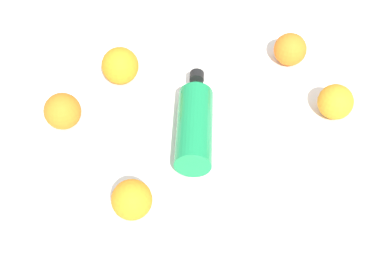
{
  "coord_description": "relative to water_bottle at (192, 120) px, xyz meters",
  "views": [
    {
      "loc": [
        0.0,
        -0.73,
        0.86
      ],
      "look_at": [
        -0.04,
        -0.04,
        0.04
      ],
      "focal_mm": 50.77,
      "sensor_mm": 36.0,
      "label": 1
    }
  ],
  "objects": [
    {
      "name": "ground_plane",
      "position": [
        0.04,
        0.02,
        -0.04
      ],
      "size": [
        2.4,
        2.4,
        0.0
      ],
      "primitive_type": "plane",
      "color": "silver"
    },
    {
      "name": "water_bottle",
      "position": [
        0.0,
        0.0,
        0.0
      ],
      "size": [
        0.08,
        0.25,
        0.07
      ],
      "rotation": [
        0.0,
        0.0,
        1.59
      ],
      "color": "#198C4C",
      "rests_on": "ground_plane"
    },
    {
      "name": "orange_0",
      "position": [
        -0.27,
        0.01,
        0.0
      ],
      "size": [
        0.08,
        0.08,
        0.08
      ],
      "primitive_type": "sphere",
      "color": "orange",
      "rests_on": "ground_plane"
    },
    {
      "name": "orange_1",
      "position": [
        0.2,
        0.22,
        0.0
      ],
      "size": [
        0.07,
        0.07,
        0.07
      ],
      "primitive_type": "sphere",
      "color": "orange",
      "rests_on": "ground_plane"
    },
    {
      "name": "orange_2",
      "position": [
        -0.17,
        0.14,
        0.0
      ],
      "size": [
        0.08,
        0.08,
        0.08
      ],
      "primitive_type": "sphere",
      "color": "orange",
      "rests_on": "ground_plane"
    },
    {
      "name": "orange_3",
      "position": [
        0.29,
        0.07,
        0.0
      ],
      "size": [
        0.07,
        0.07,
        0.07
      ],
      "primitive_type": "sphere",
      "color": "orange",
      "rests_on": "ground_plane"
    },
    {
      "name": "orange_4",
      "position": [
        -0.1,
        -0.2,
        0.0
      ],
      "size": [
        0.07,
        0.07,
        0.07
      ],
      "primitive_type": "sphere",
      "color": "orange",
      "rests_on": "ground_plane"
    }
  ]
}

